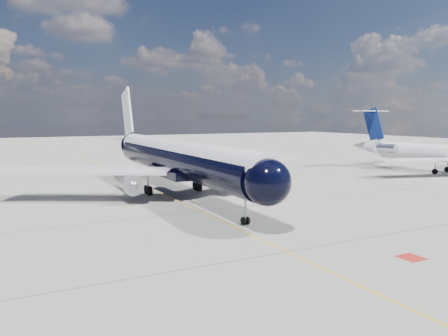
{
  "coord_description": "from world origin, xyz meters",
  "views": [
    {
      "loc": [
        -17.97,
        -29.82,
        9.63
      ],
      "look_at": [
        3.94,
        12.44,
        4.0
      ],
      "focal_mm": 35.0,
      "sensor_mm": 36.0,
      "label": 1
    }
  ],
  "objects": [
    {
      "name": "ground",
      "position": [
        0.0,
        30.0,
        0.0
      ],
      "size": [
        320.0,
        320.0,
        0.0
      ],
      "primitive_type": "plane",
      "color": "gray",
      "rests_on": "ground"
    },
    {
      "name": "taxiway_centerline",
      "position": [
        0.0,
        25.0,
        0.0
      ],
      "size": [
        0.16,
        160.0,
        0.01
      ],
      "primitive_type": "cube",
      "color": "#F1B50C",
      "rests_on": "ground"
    },
    {
      "name": "red_marking",
      "position": [
        6.8,
        -10.0,
        0.0
      ],
      "size": [
        1.6,
        1.6,
        0.01
      ],
      "primitive_type": "cube",
      "color": "maroon",
      "rests_on": "ground"
    },
    {
      "name": "main_airliner",
      "position": [
        1.51,
        21.62,
        4.53
      ],
      "size": [
        41.56,
        50.47,
        14.61
      ],
      "rotation": [
        0.0,
        0.0,
        -0.01
      ],
      "color": "black",
      "rests_on": "ground"
    },
    {
      "name": "regional_jet",
      "position": [
        48.73,
        19.76,
        3.61
      ],
      "size": [
        28.84,
        33.56,
        11.43
      ],
      "rotation": [
        0.0,
        0.0,
        0.2
      ],
      "color": "silver",
      "rests_on": "ground"
    }
  ]
}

